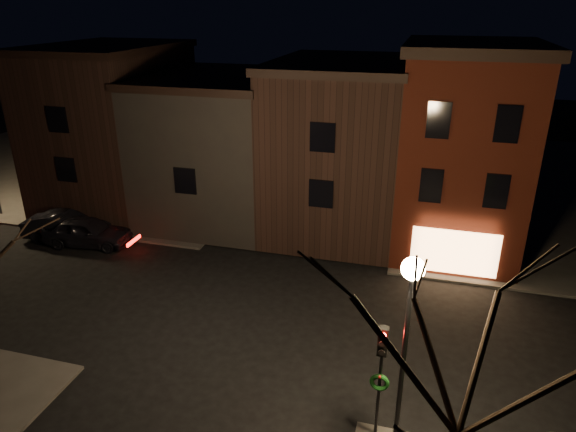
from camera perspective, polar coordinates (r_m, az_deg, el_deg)
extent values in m
plane|color=black|center=(22.36, -3.37, -10.90)|extent=(120.00, 120.00, 0.00)
cube|color=#2D2B28|center=(47.41, -18.86, 6.50)|extent=(30.00, 30.00, 0.12)
cube|color=#50190E|center=(28.07, 18.73, 6.58)|extent=(6.00, 8.00, 10.00)
cube|color=black|center=(27.18, 20.18, 17.23)|extent=(6.50, 8.50, 0.50)
cube|color=#F9B270|center=(25.54, 18.00, -3.84)|extent=(4.00, 0.12, 2.20)
cube|color=black|center=(29.48, 5.81, 7.40)|extent=(7.00, 10.00, 9.00)
cube|color=black|center=(28.60, 6.19, 16.52)|extent=(7.30, 10.30, 0.40)
cube|color=black|center=(31.59, -7.39, 7.43)|extent=(7.50, 10.00, 8.00)
cube|color=black|center=(30.76, -7.80, 15.00)|extent=(7.80, 10.30, 0.40)
cube|color=black|center=(34.81, -18.70, 9.14)|extent=(7.00, 10.00, 9.50)
cube|color=black|center=(34.09, -19.78, 17.22)|extent=(7.30, 10.30, 0.40)
cylinder|color=black|center=(14.81, 12.56, -16.61)|extent=(0.14, 0.14, 6.00)
sphere|color=#FFD18C|center=(13.05, 13.74, -5.72)|extent=(0.60, 0.60, 0.60)
cylinder|color=black|center=(15.92, 10.13, -17.81)|extent=(0.10, 0.10, 4.00)
cube|color=black|center=(14.79, 10.49, -13.53)|extent=(0.28, 0.22, 0.90)
cylinder|color=#FF0C07|center=(14.53, 10.52, -12.91)|extent=(0.18, 0.06, 0.18)
cylinder|color=black|center=(14.69, 10.44, -13.80)|extent=(0.18, 0.06, 0.18)
cylinder|color=black|center=(14.86, 10.37, -14.67)|extent=(0.18, 0.06, 0.18)
torus|color=#0C380F|center=(15.78, 10.12, -17.74)|extent=(0.58, 0.14, 0.58)
sphere|color=#990C0C|center=(15.63, 10.17, -17.17)|extent=(0.12, 0.12, 0.12)
imported|color=black|center=(29.98, -21.41, -1.60)|extent=(4.93, 2.47, 1.61)
imported|color=black|center=(31.04, -23.38, -1.14)|extent=(4.89, 2.06, 1.57)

